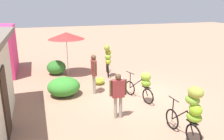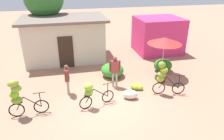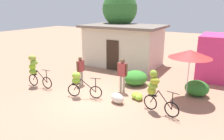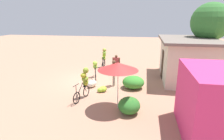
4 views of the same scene
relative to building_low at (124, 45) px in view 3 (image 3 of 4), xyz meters
name	(u,v)px [view 3 (image 3 of 4)]	position (x,y,z in m)	size (l,w,h in m)	color
ground_plane	(89,100)	(1.50, -6.40, -1.45)	(60.00, 60.00, 0.00)	#A8785E
building_low	(124,45)	(0.00, 0.00, 0.00)	(5.51, 3.68, 2.86)	beige
tree_behind_building	(120,9)	(-1.15, 1.57, 2.45)	(2.69, 2.69, 5.27)	brown
hedge_bush_front_left	(135,78)	(2.49, -3.49, -1.07)	(1.29, 1.34, 0.77)	#37892D
hedge_bush_front_right	(197,88)	(5.64, -3.47, -1.08)	(1.10, 1.01, 0.75)	#2D7229
market_umbrella	(190,54)	(5.28, -4.05, 0.65)	(1.87, 1.87, 2.27)	beige
bicycle_leftmost	(34,68)	(-2.01, -6.34, -0.46)	(1.59, 0.50, 1.67)	black
bicycle_near_pile	(79,82)	(0.91, -6.34, -0.72)	(1.63, 0.62, 1.21)	black
bicycle_center_loaded	(155,89)	(4.41, -5.99, -0.49)	(1.55, 0.54, 1.69)	black
banana_pile_on_ground	(137,96)	(3.36, -5.24, -1.30)	(0.70, 0.67, 0.30)	#8FBE2E
produce_sack	(117,98)	(2.76, -6.05, -1.23)	(0.70, 0.44, 0.44)	silver
person_vendor	(122,72)	(2.33, -4.74, -0.42)	(0.58, 0.24, 1.68)	gray
person_bystander	(81,68)	(-0.06, -4.96, -0.51)	(0.23, 0.58, 1.55)	gray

